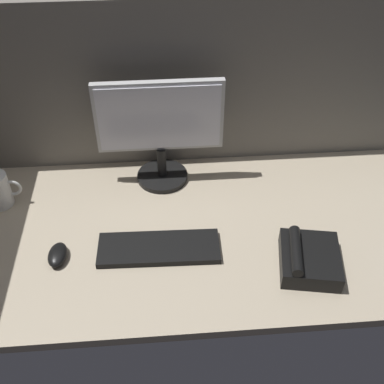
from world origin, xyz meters
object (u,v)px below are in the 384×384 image
object	(u,v)px
monitor	(160,128)
keyboard	(159,248)
desk_phone	(308,259)
mouse	(58,255)

from	to	relation	value
monitor	keyboard	bearing A→B (deg)	-93.63
monitor	desk_phone	xyz separation A→B (cm)	(41.30, -45.04, -17.98)
keyboard	desk_phone	xyz separation A→B (cm)	(43.54, -9.64, 2.19)
keyboard	desk_phone	distance (cm)	44.65
keyboard	mouse	distance (cm)	30.31
mouse	keyboard	bearing A→B (deg)	4.83
monitor	desk_phone	world-z (taller)	monitor
monitor	desk_phone	distance (cm)	63.70
mouse	desk_phone	bearing A→B (deg)	-3.54
keyboard	desk_phone	size ratio (longest dim) A/B	1.70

